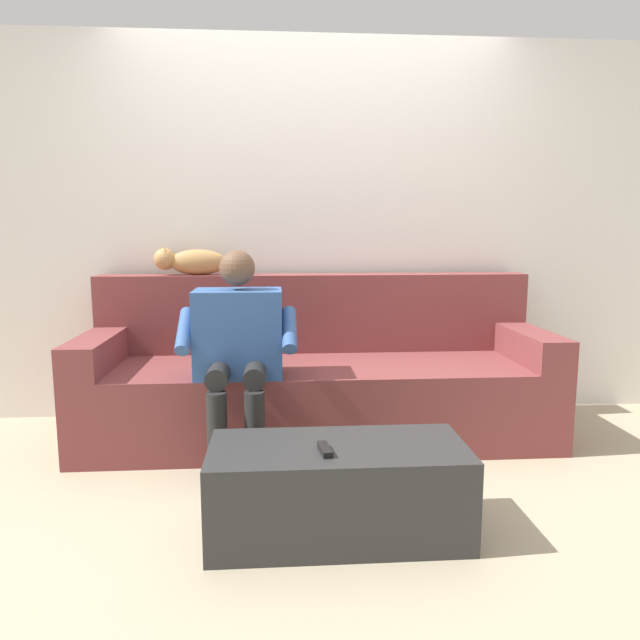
# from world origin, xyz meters

# --- Properties ---
(ground_plane) EXTENTS (8.00, 8.00, 0.00)m
(ground_plane) POSITION_xyz_m (0.00, 0.60, 0.00)
(ground_plane) COLOR tan
(back_wall) EXTENTS (5.03, 0.06, 2.43)m
(back_wall) POSITION_xyz_m (0.00, -0.62, 1.21)
(back_wall) COLOR silver
(back_wall) RESTS_ON ground
(couch) EXTENTS (2.69, 0.86, 0.94)m
(couch) POSITION_xyz_m (0.00, -0.15, 0.33)
(couch) COLOR brown
(couch) RESTS_ON ground
(coffee_table) EXTENTS (1.02, 0.46, 0.37)m
(coffee_table) POSITION_xyz_m (0.00, 1.03, 0.19)
(coffee_table) COLOR #2D2D2D
(coffee_table) RESTS_ON ground
(person_solo_seated) EXTENTS (0.61, 0.52, 1.12)m
(person_solo_seated) POSITION_xyz_m (0.44, 0.24, 0.65)
(person_solo_seated) COLOR #335693
(person_solo_seated) RESTS_ON ground
(cat_on_backrest) EXTENTS (0.60, 0.13, 0.17)m
(cat_on_backrest) POSITION_xyz_m (0.77, -0.43, 1.03)
(cat_on_backrest) COLOR #B7844C
(cat_on_backrest) RESTS_ON couch
(remote_black) EXTENTS (0.05, 0.13, 0.02)m
(remote_black) POSITION_xyz_m (0.06, 1.10, 0.38)
(remote_black) COLOR black
(remote_black) RESTS_ON coffee_table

